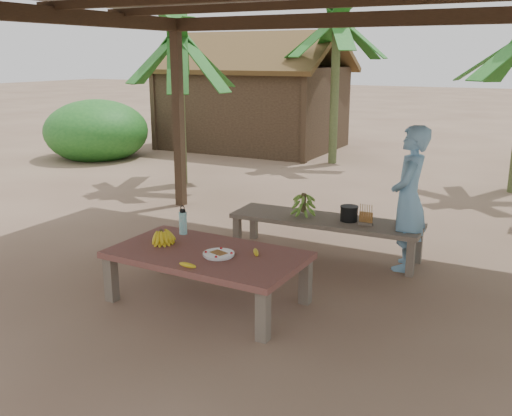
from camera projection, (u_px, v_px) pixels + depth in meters
The scene contains 15 objects.
ground at pixel (280, 288), 5.74m from camera, with size 80.00×80.00×0.00m, color brown.
work_table at pixel (207, 259), 5.32m from camera, with size 1.82×1.04×0.50m.
bench at pixel (325, 223), 6.59m from camera, with size 2.22×0.68×0.45m.
ripe_banana_bunch at pixel (161, 236), 5.53m from camera, with size 0.25×0.22×0.15m, color yellow, non-canonical shape.
plate at pixel (219, 254), 5.19m from camera, with size 0.29×0.29×0.04m.
loose_banana_front at pixel (188, 265), 4.91m from camera, with size 0.04×0.16×0.04m, color yellow.
loose_banana_side at pixel (256, 252), 5.23m from camera, with size 0.04×0.14×0.04m, color yellow.
water_flask at pixel (183, 222), 5.81m from camera, with size 0.08×0.08×0.30m.
green_banana_stalk at pixel (304, 204), 6.65m from camera, with size 0.25×0.25×0.28m, color #598C2D, non-canonical shape.
cooking_pot at pixel (349, 214), 6.46m from camera, with size 0.20×0.20×0.17m, color black.
skewer_rack at pixel (366, 214), 6.30m from camera, with size 0.18×0.08×0.24m, color #A57F47, non-canonical shape.
woman at pixel (409, 199), 6.11m from camera, with size 0.57×0.38×1.57m, color #6BA0CA.
hut at pixel (254, 104), 14.32m from camera, with size 4.40×3.43×2.85m.
banana_plant_nw at pixel (337, 32), 11.75m from camera, with size 1.80×1.80×3.24m.
banana_plant_w at pixel (178, 53), 9.86m from camera, with size 1.80×1.80×2.79m.
Camera 1 is at (2.26, -4.84, 2.27)m, focal length 40.00 mm.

